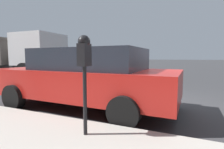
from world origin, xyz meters
TOP-DOWN VIEW (x-y plane):
  - ground_plane at (0.00, 0.00)m, footprint 220.00×220.00m
  - parking_meter at (-2.74, 0.89)m, footprint 0.21×0.19m
  - car_red at (-1.03, 1.94)m, footprint 2.24×4.91m
  - dump_truck at (3.11, 10.65)m, footprint 2.92×8.07m

SIDE VIEW (x-z plane):
  - ground_plane at x=0.00m, z-range 0.00..0.00m
  - car_red at x=-1.03m, z-range 0.04..1.60m
  - parking_meter at x=-2.74m, z-range 0.53..2.08m
  - dump_truck at x=3.11m, z-range 0.15..2.91m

